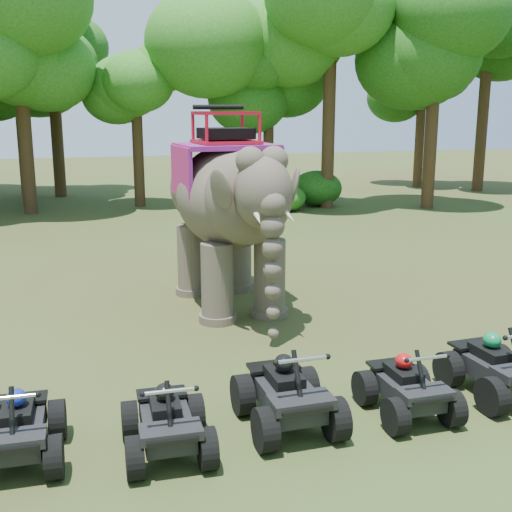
# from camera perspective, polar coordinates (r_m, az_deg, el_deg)

# --- Properties ---
(ground) EXTENTS (110.00, 110.00, 0.00)m
(ground) POSITION_cam_1_polar(r_m,az_deg,el_deg) (11.44, 1.72, -10.62)
(ground) COLOR #47381E
(ground) RESTS_ON ground
(elephant) EXTENTS (2.74, 5.65, 4.64)m
(elephant) POSITION_cam_1_polar(r_m,az_deg,el_deg) (14.92, -2.53, 4.24)
(elephant) COLOR #4F4539
(elephant) RESTS_ON ground
(atv_0) EXTENTS (1.22, 1.64, 1.19)m
(atv_0) POSITION_cam_1_polar(r_m,az_deg,el_deg) (9.22, -20.50, -13.49)
(atv_0) COLOR black
(atv_0) RESTS_ON ground
(atv_1) EXTENTS (1.21, 1.62, 1.17)m
(atv_1) POSITION_cam_1_polar(r_m,az_deg,el_deg) (8.94, -7.98, -13.67)
(atv_1) COLOR black
(atv_1) RESTS_ON ground
(atv_2) EXTENTS (1.31, 1.78, 1.31)m
(atv_2) POSITION_cam_1_polar(r_m,az_deg,el_deg) (9.53, 2.81, -11.36)
(atv_2) COLOR black
(atv_2) RESTS_ON ground
(atv_3) EXTENTS (1.14, 1.56, 1.15)m
(atv_3) POSITION_cam_1_polar(r_m,az_deg,el_deg) (10.15, 13.32, -10.62)
(atv_3) COLOR black
(atv_3) RESTS_ON ground
(atv_4) EXTENTS (1.33, 1.77, 1.27)m
(atv_4) POSITION_cam_1_polar(r_m,az_deg,el_deg) (11.19, 20.63, -8.54)
(atv_4) COLOR black
(atv_4) RESTS_ON ground
(tree_0) EXTENTS (4.90, 4.90, 7.00)m
(tree_0) POSITION_cam_1_polar(r_m,az_deg,el_deg) (31.26, -10.50, 10.76)
(tree_0) COLOR #195114
(tree_0) RESTS_ON ground
(tree_1) EXTENTS (6.70, 6.70, 9.57)m
(tree_1) POSITION_cam_1_polar(r_m,az_deg,el_deg) (31.55, -1.97, 13.32)
(tree_1) COLOR #195114
(tree_1) RESTS_ON ground
(tree_2) EXTENTS (6.77, 6.77, 9.68)m
(tree_2) POSITION_cam_1_polar(r_m,az_deg,el_deg) (30.44, 6.52, 13.36)
(tree_2) COLOR #195114
(tree_2) RESTS_ON ground
(tree_3) EXTENTS (6.63, 6.63, 9.46)m
(tree_3) POSITION_cam_1_polar(r_m,az_deg,el_deg) (31.11, 15.44, 12.78)
(tree_3) COLOR #195114
(tree_3) RESTS_ON ground
(tree_25) EXTENTS (5.91, 5.91, 8.44)m
(tree_25) POSITION_cam_1_polar(r_m,az_deg,el_deg) (33.03, -20.06, 11.56)
(tree_25) COLOR #195114
(tree_25) RESTS_ON ground
(tree_29) EXTENTS (4.93, 4.93, 7.04)m
(tree_29) POSITION_cam_1_polar(r_m,az_deg,el_deg) (31.87, 1.12, 11.04)
(tree_29) COLOR #195114
(tree_29) RESTS_ON ground
(tree_30) EXTENTS (6.22, 6.22, 8.88)m
(tree_30) POSITION_cam_1_polar(r_m,az_deg,el_deg) (36.87, -20.20, 11.96)
(tree_30) COLOR #195114
(tree_30) RESTS_ON ground
(tree_33) EXTENTS (5.42, 5.42, 7.74)m
(tree_33) POSITION_cam_1_polar(r_m,az_deg,el_deg) (39.71, 14.41, 11.53)
(tree_33) COLOR #195114
(tree_33) RESTS_ON ground
(tree_34) EXTENTS (7.26, 7.26, 10.38)m
(tree_34) POSITION_cam_1_polar(r_m,az_deg,el_deg) (38.82, 19.62, 13.12)
(tree_34) COLOR #195114
(tree_34) RESTS_ON ground
(tree_35) EXTENTS (6.69, 6.69, 9.56)m
(tree_35) POSITION_cam_1_polar(r_m,az_deg,el_deg) (30.20, -20.03, 12.57)
(tree_35) COLOR #195114
(tree_35) RESTS_ON ground
(tree_36) EXTENTS (7.23, 7.23, 10.33)m
(tree_36) POSITION_cam_1_polar(r_m,az_deg,el_deg) (35.83, -17.49, 13.30)
(tree_36) COLOR #195114
(tree_36) RESTS_ON ground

